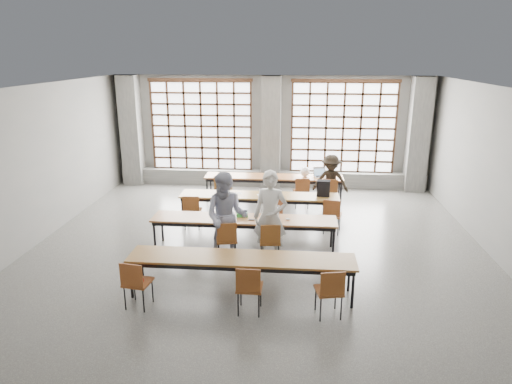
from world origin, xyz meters
TOP-DOWN VIEW (x-y plane):
  - floor at (0.00, 0.00)m, footprint 11.00×11.00m
  - ceiling at (0.00, 0.00)m, footprint 11.00×11.00m
  - wall_back at (0.00, 5.50)m, footprint 10.00×0.00m
  - wall_front at (0.00, -5.50)m, footprint 10.00×0.00m
  - wall_left at (-5.00, 0.00)m, footprint 0.00×11.00m
  - wall_right at (5.00, 0.00)m, footprint 0.00×11.00m
  - column_left at (-4.50, 5.22)m, footprint 0.60×0.55m
  - column_mid at (0.00, 5.22)m, footprint 0.60×0.55m
  - column_right at (4.50, 5.22)m, footprint 0.60×0.55m
  - window_left at (-2.25, 5.42)m, footprint 3.32×0.12m
  - window_right at (2.25, 5.42)m, footprint 3.32×0.12m
  - sill_ledge at (0.00, 5.30)m, footprint 9.80×0.35m
  - desk_row_a at (0.18, 3.80)m, footprint 4.00×0.70m
  - desk_row_b at (-0.10, 1.96)m, footprint 4.00×0.70m
  - desk_row_c at (-0.29, 0.24)m, footprint 4.00×0.70m
  - desk_row_d at (-0.11, -1.71)m, footprint 4.00×0.70m
  - chair_back_left at (-1.24, 3.17)m, footprint 0.48×0.49m
  - chair_back_mid at (0.99, 3.17)m, footprint 0.47×0.47m
  - chair_back_right at (1.77, 3.17)m, footprint 0.46×0.47m
  - chair_mid_left at (-1.69, 1.33)m, footprint 0.45×0.45m
  - chair_mid_centre at (0.31, 1.33)m, footprint 0.47×0.47m
  - chair_mid_right at (1.69, 1.33)m, footprint 0.49×0.50m
  - chair_front_left at (-0.57, -0.38)m, footprint 0.50×0.50m
  - chair_front_right at (0.32, -0.39)m, footprint 0.46×0.47m
  - chair_near_left at (-1.82, -2.34)m, footprint 0.47×0.48m
  - chair_near_mid at (0.09, -2.34)m, footprint 0.43×0.43m
  - chair_near_right at (1.41, -2.34)m, footprint 0.49×0.50m
  - student_male at (0.31, -0.26)m, footprint 0.77×0.57m
  - student_female at (-0.59, -0.26)m, footprint 0.94×0.75m
  - student_back at (1.78, 3.30)m, footprint 1.04×0.68m
  - laptop_front at (0.27, 0.35)m, footprint 0.42×0.37m
  - laptop_back at (1.51, 3.91)m, footprint 0.42×0.38m
  - mouse at (0.66, 0.22)m, footprint 0.11×0.08m
  - green_box at (-0.34, 0.32)m, footprint 0.26×0.12m
  - phone at (-0.11, 0.14)m, footprint 0.13×0.06m
  - paper_sheet_a at (-0.70, 2.01)m, footprint 0.36×0.33m
  - paper_sheet_c at (0.00, 1.96)m, footprint 0.35×0.30m
  - backpack at (1.50, 2.01)m, footprint 0.34×0.23m
  - plastic_bag at (1.08, 3.85)m, footprint 0.30×0.25m
  - red_pouch at (-1.81, -2.26)m, footprint 0.22×0.15m

SIDE VIEW (x-z plane):
  - floor at x=0.00m, z-range 0.00..0.00m
  - sill_ledge at x=0.00m, z-range 0.00..0.50m
  - red_pouch at x=-1.81m, z-range 0.47..0.53m
  - chair_back_left at x=-1.24m, z-range 0.10..0.98m
  - chair_back_mid at x=0.99m, z-range 0.10..0.98m
  - chair_back_right at x=1.77m, z-range 0.10..0.98m
  - chair_mid_left at x=-1.69m, z-range 0.10..0.98m
  - chair_mid_centre at x=0.31m, z-range 0.10..0.98m
  - chair_mid_right at x=1.69m, z-range 0.10..0.98m
  - chair_front_left at x=-0.57m, z-range 0.10..0.98m
  - chair_front_right at x=0.32m, z-range 0.10..0.98m
  - chair_near_left at x=-1.82m, z-range 0.10..0.98m
  - chair_near_mid at x=0.09m, z-range 0.10..0.98m
  - chair_near_right at x=1.41m, z-range 0.10..0.98m
  - desk_row_a at x=0.18m, z-range 0.30..1.03m
  - desk_row_b at x=-0.10m, z-range 0.30..1.03m
  - desk_row_c at x=-0.29m, z-range 0.30..1.03m
  - desk_row_d at x=-0.11m, z-range 0.30..1.03m
  - paper_sheet_a at x=-0.70m, z-range 0.73..0.73m
  - paper_sheet_c at x=0.00m, z-range 0.73..0.73m
  - phone at x=-0.11m, z-range 0.73..0.74m
  - mouse at x=0.66m, z-range 0.73..0.77m
  - student_back at x=1.78m, z-range 0.00..1.50m
  - green_box at x=-0.34m, z-range 0.73..0.82m
  - laptop_front at x=0.27m, z-range 0.66..0.92m
  - laptop_back at x=1.51m, z-range 0.66..0.92m
  - plastic_bag at x=1.08m, z-range 0.73..1.02m
  - backpack at x=1.50m, z-range 0.73..1.13m
  - student_female at x=-0.59m, z-range 0.00..1.87m
  - student_male at x=0.31m, z-range 0.00..1.92m
  - wall_back at x=0.00m, z-range -3.25..6.75m
  - wall_front at x=0.00m, z-range -3.25..6.75m
  - wall_left at x=-5.00m, z-range -3.75..7.25m
  - wall_right at x=5.00m, z-range -3.75..7.25m
  - column_left at x=-4.50m, z-range 0.00..3.50m
  - column_mid at x=0.00m, z-range 0.00..3.50m
  - column_right at x=4.50m, z-range 0.00..3.50m
  - window_left at x=-2.25m, z-range 0.40..3.40m
  - window_right at x=2.25m, z-range 0.40..3.40m
  - ceiling at x=0.00m, z-range 3.50..3.50m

